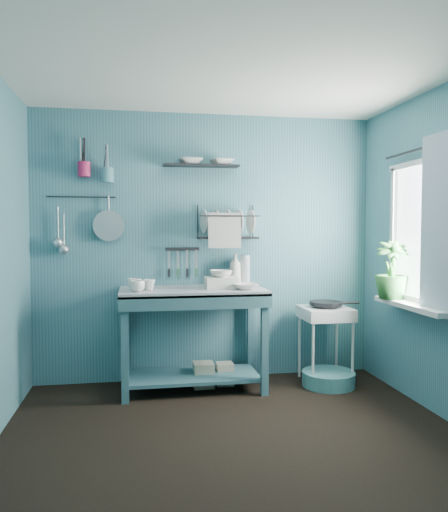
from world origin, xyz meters
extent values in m
plane|color=black|center=(0.00, 0.00, 0.00)|extent=(3.20, 3.20, 0.00)
plane|color=silver|center=(0.00, 0.00, 2.50)|extent=(3.20, 3.20, 0.00)
plane|color=#3A6C78|center=(0.00, 1.50, 1.25)|extent=(3.20, 0.00, 3.20)
plane|color=#3A6C78|center=(0.00, -1.50, 1.25)|extent=(3.20, 0.00, 3.20)
cube|color=#305C65|center=(-0.18, 1.16, 0.45)|extent=(1.31, 0.73, 0.90)
imported|color=silver|center=(-0.66, 1.00, 0.95)|extent=(0.12, 0.12, 0.10)
imported|color=silver|center=(-0.56, 1.10, 0.95)|extent=(0.14, 0.14, 0.09)
imported|color=silver|center=(-0.68, 1.16, 0.95)|extent=(0.17, 0.17, 0.10)
cube|color=silver|center=(0.07, 1.14, 0.95)|extent=(0.28, 0.22, 0.10)
imported|color=silver|center=(0.07, 1.14, 1.03)|extent=(0.20, 0.19, 0.06)
imported|color=silver|center=(0.24, 1.36, 1.05)|extent=(0.12, 0.12, 0.30)
cylinder|color=#A9B5BD|center=(0.34, 1.38, 1.04)|extent=(0.09, 0.09, 0.28)
imported|color=silver|center=(0.27, 1.01, 0.93)|extent=(0.22, 0.22, 0.05)
cube|color=silver|center=(1.06, 1.18, 0.35)|extent=(0.46, 0.46, 0.70)
cylinder|color=black|center=(1.06, 1.18, 0.73)|extent=(0.30, 0.30, 0.03)
cube|color=black|center=(-0.24, 1.47, 1.24)|extent=(0.32, 0.05, 0.03)
cube|color=black|center=(0.17, 1.37, 1.49)|extent=(0.58, 0.31, 0.32)
cube|color=black|center=(-0.07, 1.40, 2.00)|extent=(0.70, 0.19, 0.01)
imported|color=silver|center=(-0.16, 1.40, 2.07)|extent=(0.23, 0.23, 0.05)
imported|color=silver|center=(0.13, 1.40, 2.06)|extent=(0.24, 0.24, 0.05)
cylinder|color=#B82253|center=(-1.11, 1.42, 1.95)|extent=(0.11, 0.11, 0.13)
cylinder|color=teal|center=(-0.91, 1.42, 1.90)|extent=(0.11, 0.11, 0.13)
cylinder|color=#B0B4B9|center=(-0.91, 1.45, 1.45)|extent=(0.28, 0.03, 0.28)
cylinder|color=#B0B4B9|center=(-1.35, 1.46, 1.47)|extent=(0.01, 0.01, 0.30)
cylinder|color=#B0B4B9|center=(-1.30, 1.46, 1.41)|extent=(0.01, 0.01, 0.30)
cylinder|color=black|center=(-1.14, 1.47, 1.71)|extent=(0.60, 0.01, 0.01)
plane|color=white|center=(1.59, 0.45, 1.40)|extent=(0.00, 1.10, 1.10)
cube|color=silver|center=(1.50, 0.45, 0.81)|extent=(0.16, 0.95, 0.04)
plane|color=silver|center=(1.52, 0.15, 1.45)|extent=(0.00, 1.35, 1.35)
cylinder|color=black|center=(1.54, 0.45, 2.05)|extent=(0.02, 1.05, 0.02)
imported|color=#276128|center=(1.47, 0.72, 1.08)|extent=(0.35, 0.35, 0.49)
cube|color=gray|center=(-0.08, 1.21, 0.11)|extent=(0.18, 0.18, 0.22)
cube|color=gray|center=(0.12, 1.24, 0.10)|extent=(0.15, 0.15, 0.20)
cylinder|color=teal|center=(1.05, 1.05, 0.07)|extent=(0.48, 0.48, 0.13)
camera|label=1|loc=(-0.65, -3.18, 1.41)|focal=35.00mm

